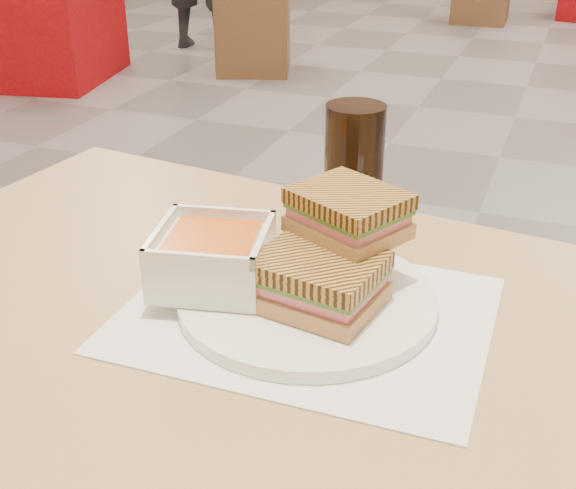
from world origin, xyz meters
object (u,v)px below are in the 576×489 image
(cola_glass, at_px, (354,167))
(bg_chair_0l, at_px, (64,21))
(soup_bowl, at_px, (213,259))
(bg_chair_0r, at_px, (254,32))
(bg_table_0, at_px, (34,17))
(panini_lower, at_px, (319,281))
(main_table, at_px, (343,460))
(plate, at_px, (307,300))

(cola_glass, height_order, bg_chair_0l, cola_glass)
(cola_glass, xyz_separation_m, bg_chair_0l, (-2.92, 3.29, -0.58))
(soup_bowl, distance_m, bg_chair_0r, 4.01)
(bg_table_0, bearing_deg, panini_lower, -47.46)
(panini_lower, distance_m, bg_chair_0r, 4.05)
(main_table, distance_m, bg_chair_0r, 4.12)
(soup_bowl, xyz_separation_m, bg_chair_0r, (-1.55, 3.65, -0.55))
(plate, xyz_separation_m, cola_glass, (-0.02, 0.21, 0.07))
(bg_chair_0r, bearing_deg, cola_glass, -64.50)
(soup_bowl, height_order, bg_chair_0r, soup_bowl)
(cola_glass, bearing_deg, soup_bowl, -111.07)
(main_table, bearing_deg, cola_glass, 106.15)
(plate, distance_m, bg_table_0, 4.14)
(bg_table_0, distance_m, bg_chair_0r, 1.29)
(panini_lower, xyz_separation_m, bg_table_0, (-2.80, 3.05, -0.44))
(main_table, xyz_separation_m, bg_chair_0l, (-3.00, 3.58, -0.39))
(plate, bearing_deg, bg_table_0, 132.51)
(soup_bowl, height_order, panini_lower, soup_bowl)
(plate, distance_m, soup_bowl, 0.11)
(soup_bowl, relative_size, panini_lower, 1.02)
(main_table, relative_size, panini_lower, 9.66)
(main_table, xyz_separation_m, soup_bowl, (-0.17, 0.07, 0.16))
(soup_bowl, distance_m, bg_chair_0l, 4.55)
(main_table, height_order, bg_chair_0r, main_table)
(plate, bearing_deg, main_table, -49.98)
(cola_glass, distance_m, bg_table_0, 3.98)
(bg_table_0, relative_size, bg_chair_0l, 1.93)
(soup_bowl, xyz_separation_m, panini_lower, (0.12, -0.00, -0.00))
(panini_lower, height_order, bg_chair_0l, panini_lower)
(plate, distance_m, bg_chair_0r, 4.03)
(bg_table_0, bearing_deg, soup_bowl, -48.65)
(plate, bearing_deg, bg_chair_0r, 114.42)
(cola_glass, relative_size, bg_chair_0l, 0.31)
(plate, relative_size, bg_chair_0l, 0.54)
(plate, xyz_separation_m, bg_table_0, (-2.78, 3.03, -0.40))
(bg_table_0, bearing_deg, cola_glass, -45.63)
(plate, height_order, bg_chair_0l, plate)
(cola_glass, height_order, bg_table_0, cola_glass)
(soup_bowl, relative_size, bg_chair_0r, 0.25)
(cola_glass, bearing_deg, main_table, -73.85)
(bg_chair_0l, bearing_deg, soup_bowl, -51.13)
(soup_bowl, height_order, bg_chair_0l, soup_bowl)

